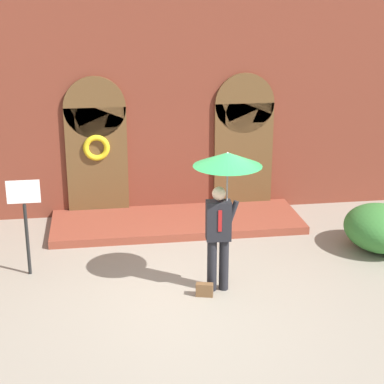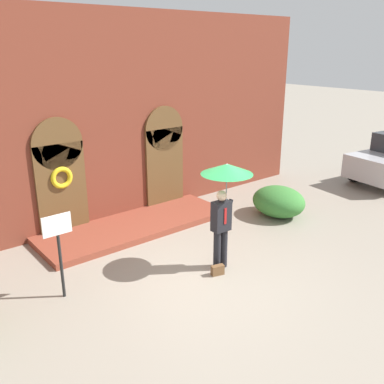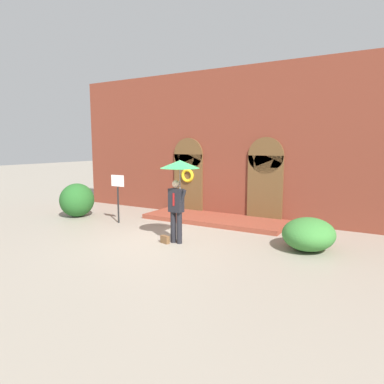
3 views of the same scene
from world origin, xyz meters
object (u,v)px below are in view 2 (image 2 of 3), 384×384
Objects in this scene: sign_post at (59,242)px; shrub_right at (279,201)px; handbag at (218,270)px; person_with_umbrella at (225,185)px.

sign_post is 1.10× the size of shrub_right.
handbag is 0.18× the size of shrub_right.
person_with_umbrella is 3.51m from sign_post.
person_with_umbrella is at bearing 44.28° from handbag.
sign_post is at bearing -178.88° from shrub_right.
shrub_right is at bearing 36.06° from handbag.
shrub_right is at bearing 20.21° from person_with_umbrella.
handbag is at bearing -23.92° from sign_post.
shrub_right reaches higher than handbag.
sign_post is at bearing 161.55° from person_with_umbrella.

